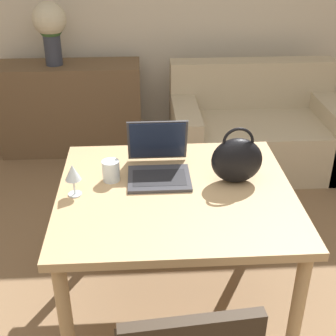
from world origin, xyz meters
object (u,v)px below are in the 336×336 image
drinking_glass (111,171)px  handbag (237,160)px  couch (255,132)px  flower_vase (50,25)px  wine_glass (73,174)px  laptop (158,160)px

drinking_glass → handbag: size_ratio=0.36×
couch → handbag: handbag is taller
drinking_glass → couch: bearing=54.9°
couch → flower_vase: 1.90m
wine_glass → handbag: 0.76m
handbag → flower_vase: flower_vase is taller
drinking_glass → laptop: bearing=15.6°
laptop → flower_vase: 2.04m
wine_glass → handbag: handbag is taller
couch → handbag: (-0.51, -1.63, 0.61)m
laptop → handbag: bearing=-17.3°
wine_glass → handbag: size_ratio=0.55×
handbag → flower_vase: 2.30m
laptop → flower_vase: flower_vase is taller
couch → wine_glass: wine_glass is taller
wine_glass → flower_vase: (-0.40, 2.05, 0.23)m
drinking_glass → flower_vase: size_ratio=0.20×
couch → laptop: laptop is taller
flower_vase → drinking_glass: bearing=-73.8°
wine_glass → flower_vase: size_ratio=0.31×
laptop → handbag: 0.39m
drinking_glass → flower_vase: (-0.56, 1.93, 0.29)m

